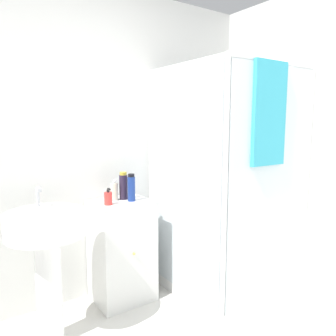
% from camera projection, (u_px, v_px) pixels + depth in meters
% --- Properties ---
extents(wall_back, '(6.40, 0.06, 2.50)m').
position_uv_depth(wall_back, '(69.00, 146.00, 2.53)').
color(wall_back, white).
rests_on(wall_back, ground_plane).
extents(shower_enclosure, '(0.97, 1.00, 1.88)m').
position_uv_depth(shower_enclosure, '(226.00, 235.00, 2.78)').
color(shower_enclosure, white).
rests_on(shower_enclosure, ground_plane).
extents(vanity_cabinet, '(0.45, 0.41, 0.82)m').
position_uv_depth(vanity_cabinet, '(122.00, 250.00, 2.64)').
color(vanity_cabinet, silver).
rests_on(vanity_cabinet, ground_plane).
extents(sink, '(0.49, 0.49, 1.01)m').
position_uv_depth(sink, '(47.00, 246.00, 2.07)').
color(sink, white).
rests_on(sink, ground_plane).
extents(soap_dispenser, '(0.06, 0.06, 0.13)m').
position_uv_depth(soap_dispenser, '(108.00, 198.00, 2.45)').
color(soap_dispenser, red).
rests_on(soap_dispenser, vanity_cabinet).
extents(shampoo_bottle_tall_black, '(0.07, 0.07, 0.22)m').
position_uv_depth(shampoo_bottle_tall_black, '(123.00, 186.00, 2.62)').
color(shampoo_bottle_tall_black, '#281E33').
rests_on(shampoo_bottle_tall_black, vanity_cabinet).
extents(shampoo_bottle_blue, '(0.06, 0.06, 0.22)m').
position_uv_depth(shampoo_bottle_blue, '(131.00, 188.00, 2.57)').
color(shampoo_bottle_blue, navy).
rests_on(shampoo_bottle_blue, vanity_cabinet).
extents(lotion_bottle_white, '(0.06, 0.06, 0.17)m').
position_uv_depth(lotion_bottle_white, '(114.00, 192.00, 2.60)').
color(lotion_bottle_white, beige).
rests_on(lotion_bottle_white, vanity_cabinet).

